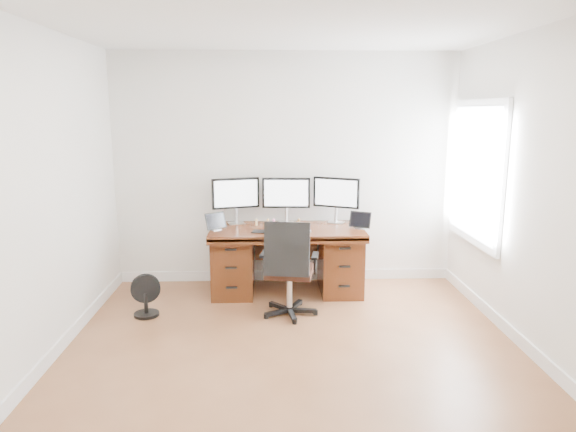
{
  "coord_description": "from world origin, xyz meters",
  "views": [
    {
      "loc": [
        -0.2,
        -3.76,
        2.03
      ],
      "look_at": [
        0.0,
        1.5,
        0.95
      ],
      "focal_mm": 32.0,
      "sensor_mm": 36.0,
      "label": 1
    }
  ],
  "objects_px": {
    "keyboard": "(289,230)",
    "monitor_center": "(286,195)",
    "floor_fan": "(146,296)",
    "office_chair": "(289,285)",
    "desk": "(287,258)"
  },
  "relations": [
    {
      "from": "office_chair",
      "to": "floor_fan",
      "type": "distance_m",
      "value": 1.45
    },
    {
      "from": "desk",
      "to": "keyboard",
      "type": "relative_size",
      "value": 5.93
    },
    {
      "from": "desk",
      "to": "keyboard",
      "type": "height_order",
      "value": "keyboard"
    },
    {
      "from": "monitor_center",
      "to": "keyboard",
      "type": "xyz_separation_m",
      "value": [
        0.02,
        -0.41,
        -0.33
      ]
    },
    {
      "from": "office_chair",
      "to": "keyboard",
      "type": "relative_size",
      "value": 3.49
    },
    {
      "from": "monitor_center",
      "to": "keyboard",
      "type": "bearing_deg",
      "value": -83.99
    },
    {
      "from": "floor_fan",
      "to": "monitor_center",
      "type": "bearing_deg",
      "value": 17.81
    },
    {
      "from": "desk",
      "to": "monitor_center",
      "type": "xyz_separation_m",
      "value": [
        -0.0,
        0.24,
        0.68
      ]
    },
    {
      "from": "office_chair",
      "to": "monitor_center",
      "type": "bearing_deg",
      "value": 99.06
    },
    {
      "from": "monitor_center",
      "to": "floor_fan",
      "type": "bearing_deg",
      "value": -144.83
    },
    {
      "from": "floor_fan",
      "to": "monitor_center",
      "type": "distance_m",
      "value": 1.92
    },
    {
      "from": "keyboard",
      "to": "monitor_center",
      "type": "bearing_deg",
      "value": 78.03
    },
    {
      "from": "office_chair",
      "to": "monitor_center",
      "type": "relative_size",
      "value": 1.81
    },
    {
      "from": "floor_fan",
      "to": "monitor_center",
      "type": "height_order",
      "value": "monitor_center"
    },
    {
      "from": "office_chair",
      "to": "keyboard",
      "type": "xyz_separation_m",
      "value": [
        0.03,
        0.54,
        0.43
      ]
    }
  ]
}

